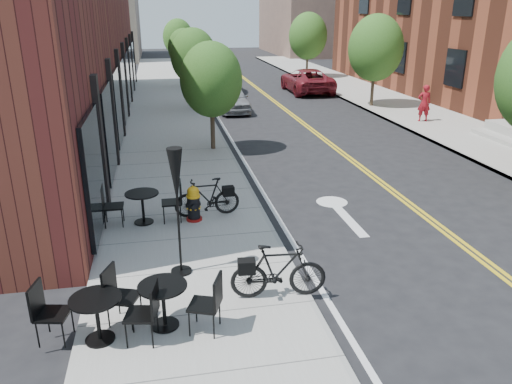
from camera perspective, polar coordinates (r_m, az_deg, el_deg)
ground at (r=10.34m, az=4.16°, el=-8.46°), size 120.00×120.00×0.00m
sidewalk_near at (r=19.37m, az=-9.37°, el=5.33°), size 4.00×70.00×0.12m
sidewalk_far at (r=23.03m, az=22.17°, el=6.48°), size 4.00×70.00×0.12m
building_near at (r=23.14m, az=-21.90°, el=15.25°), size 5.00×28.00×7.00m
bg_building_left at (r=57.00m, az=-17.67°, el=19.41°), size 8.00×14.00×10.00m
tree_near_a at (r=17.99m, az=-5.14°, el=12.65°), size 2.20×2.20×3.81m
tree_near_b at (r=25.90m, az=-7.14°, el=15.13°), size 2.30×2.30×3.98m
tree_near_c at (r=33.87m, az=-8.20°, el=15.95°), size 2.10×2.10×3.67m
tree_near_d at (r=41.83m, az=-8.89°, el=17.06°), size 2.40×2.40×4.11m
tree_far_b at (r=27.16m, az=13.52°, el=15.71°), size 2.80×2.80×4.62m
tree_far_c at (r=38.41m, az=5.96°, el=17.31°), size 2.80×2.80×4.62m
fire_hydrant at (r=12.10m, az=-7.14°, el=-1.35°), size 0.45×0.45×0.88m
bicycle_left at (r=12.30m, az=-5.62°, el=-0.60°), size 1.63×0.53×0.97m
bicycle_right at (r=8.86m, az=2.59°, el=-9.00°), size 1.74×0.63×1.02m
bistro_set_a at (r=8.24m, az=-10.55°, el=-11.98°), size 1.85×1.07×0.98m
bistro_set_b at (r=8.17m, az=-17.73°, el=-13.01°), size 1.86×0.92×0.98m
bistro_set_c at (r=12.12m, az=-12.84°, el=-1.26°), size 1.83×0.80×0.99m
patio_umbrella at (r=9.24m, az=-9.09°, el=0.75°), size 0.41×0.41×2.50m
parked_car_a at (r=25.80m, az=-2.77°, el=10.59°), size 1.57×3.78×1.28m
parked_car_b at (r=31.47m, az=-3.63°, el=12.42°), size 1.85×4.32×1.39m
parked_car_c at (r=37.76m, az=-6.21°, el=13.58°), size 2.08×4.55×1.29m
parked_car_far at (r=32.00m, az=5.80°, el=12.57°), size 2.49×5.30×1.47m
pedestrian at (r=24.07m, az=18.67°, el=9.61°), size 0.66×0.50×1.65m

